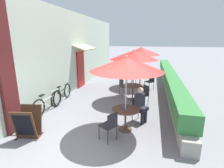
% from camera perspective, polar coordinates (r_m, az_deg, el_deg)
% --- Properties ---
extents(ground_plane, '(120.00, 120.00, 0.00)m').
position_cam_1_polar(ground_plane, '(4.86, -11.16, -21.39)').
color(ground_plane, gray).
extents(cafe_facade_wall, '(0.98, 13.40, 4.20)m').
position_cam_1_polar(cafe_facade_wall, '(11.00, -10.09, 10.58)').
color(cafe_facade_wall, '#B2C1AD').
rests_on(cafe_facade_wall, ground_plane).
extents(planter_hedge, '(0.60, 12.40, 1.01)m').
position_cam_1_polar(planter_hedge, '(10.47, 18.22, 1.24)').
color(planter_hedge, gray).
rests_on(planter_hedge, ground_plane).
extents(patio_table_near, '(0.87, 0.87, 0.71)m').
position_cam_1_polar(patio_table_near, '(5.56, 4.41, -9.76)').
color(patio_table_near, brown).
rests_on(patio_table_near, ground_plane).
extents(patio_umbrella_near, '(2.17, 2.17, 2.37)m').
position_cam_1_polar(patio_umbrella_near, '(5.11, 4.75, 6.51)').
color(patio_umbrella_near, '#B7B7BC').
rests_on(patio_umbrella_near, ground_plane).
extents(cafe_chair_near_left, '(0.55, 0.55, 0.87)m').
position_cam_1_polar(cafe_chair_near_left, '(6.18, 8.49, -7.57)').
color(cafe_chair_near_left, '#232328').
rests_on(cafe_chair_near_left, ground_plane).
extents(seated_patron_near_left, '(0.51, 0.48, 1.25)m').
position_cam_1_polar(seated_patron_near_left, '(6.06, 9.41, -6.34)').
color(seated_patron_near_left, '#23232D').
rests_on(seated_patron_near_left, ground_plane).
extents(cafe_chair_near_right, '(0.55, 0.55, 0.87)m').
position_cam_1_polar(cafe_chair_near_right, '(5.01, -0.73, -12.98)').
color(cafe_chair_near_right, '#232328').
rests_on(cafe_chair_near_right, ground_plane).
extents(coffee_cup_near, '(0.07, 0.07, 0.09)m').
position_cam_1_polar(coffee_cup_near, '(5.54, 3.66, -7.43)').
color(coffee_cup_near, teal).
rests_on(coffee_cup_near, patio_table_near).
extents(patio_table_mid, '(0.87, 0.87, 0.71)m').
position_cam_1_polar(patio_table_mid, '(8.28, 6.80, -1.51)').
color(patio_table_mid, brown).
rests_on(patio_table_mid, ground_plane).
extents(patio_umbrella_mid, '(2.17, 2.17, 2.37)m').
position_cam_1_polar(patio_umbrella_mid, '(7.99, 7.14, 9.41)').
color(patio_umbrella_mid, '#B7B7BC').
rests_on(patio_umbrella_mid, ground_plane).
extents(cafe_chair_mid_left, '(0.56, 0.56, 0.87)m').
position_cam_1_polar(cafe_chair_mid_left, '(7.73, 10.41, -3.06)').
color(cafe_chair_mid_left, '#232328').
rests_on(cafe_chair_mid_left, ground_plane).
extents(cafe_chair_mid_right, '(0.56, 0.56, 0.87)m').
position_cam_1_polar(cafe_chair_mid_right, '(8.88, 3.66, -0.49)').
color(cafe_chair_mid_right, '#232328').
rests_on(cafe_chair_mid_right, ground_plane).
extents(coffee_cup_mid, '(0.07, 0.07, 0.09)m').
position_cam_1_polar(coffee_cup_mid, '(8.32, 6.86, 0.09)').
color(coffee_cup_mid, '#232328').
rests_on(coffee_cup_mid, patio_table_mid).
extents(patio_table_far, '(0.87, 0.87, 0.71)m').
position_cam_1_polar(patio_table_far, '(10.68, 9.17, 2.10)').
color(patio_table_far, brown).
rests_on(patio_table_far, ground_plane).
extents(patio_umbrella_far, '(2.17, 2.17, 2.37)m').
position_cam_1_polar(patio_umbrella_far, '(10.45, 9.52, 10.55)').
color(patio_umbrella_far, '#B7B7BC').
rests_on(patio_umbrella_far, ground_plane).
extents(cafe_chair_far_left, '(0.57, 0.57, 0.87)m').
position_cam_1_polar(cafe_chair_far_left, '(10.20, 12.41, 1.19)').
color(cafe_chair_far_left, '#232328').
rests_on(cafe_chair_far_left, ground_plane).
extents(cafe_chair_far_right, '(0.57, 0.57, 0.87)m').
position_cam_1_polar(cafe_chair_far_right, '(11.20, 6.20, 2.65)').
color(cafe_chair_far_right, '#232328').
rests_on(cafe_chair_far_right, ground_plane).
extents(coffee_cup_far, '(0.07, 0.07, 0.09)m').
position_cam_1_polar(coffee_cup_far, '(10.77, 9.59, 3.36)').
color(coffee_cup_far, teal).
rests_on(coffee_cup_far, patio_table_far).
extents(bicycle_leaning, '(0.18, 1.81, 0.81)m').
position_cam_1_polar(bicycle_leaning, '(7.37, -20.26, -5.83)').
color(bicycle_leaning, black).
rests_on(bicycle_leaning, ground_plane).
extents(bicycle_second, '(0.19, 1.81, 0.80)m').
position_cam_1_polar(bicycle_second, '(8.36, -15.86, -3.08)').
color(bicycle_second, black).
rests_on(bicycle_second, ground_plane).
extents(menu_board, '(0.74, 0.73, 0.91)m').
position_cam_1_polar(menu_board, '(5.78, -25.81, -11.30)').
color(menu_board, '#422819').
rests_on(menu_board, ground_plane).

